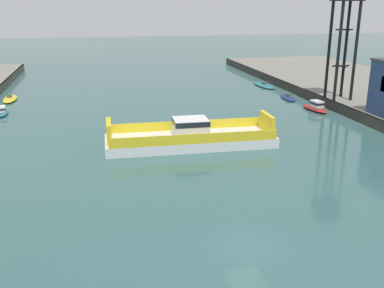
{
  "coord_description": "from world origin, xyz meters",
  "views": [
    {
      "loc": [
        -9.21,
        -24.53,
        15.53
      ],
      "look_at": [
        0.0,
        16.79,
        2.0
      ],
      "focal_mm": 41.18,
      "sensor_mm": 36.0,
      "label": 1
    }
  ],
  "objects_px": {
    "moored_boat_far_left": "(288,98)",
    "moored_boat_mid_right": "(10,99)",
    "moored_boat_mid_left": "(1,111)",
    "moored_boat_upstream_a": "(264,85)",
    "crane_tower": "(347,5)",
    "moored_boat_far_right": "(315,107)",
    "chain_ferry": "(190,137)"
  },
  "relations": [
    {
      "from": "moored_boat_far_left",
      "to": "moored_boat_mid_right",
      "type": "bearing_deg",
      "value": 168.92
    },
    {
      "from": "moored_boat_mid_left",
      "to": "moored_boat_far_left",
      "type": "bearing_deg",
      "value": 1.2
    },
    {
      "from": "moored_boat_mid_right",
      "to": "moored_boat_far_left",
      "type": "xyz_separation_m",
      "value": [
        46.3,
        -9.07,
        -0.04
      ]
    },
    {
      "from": "moored_boat_mid_left",
      "to": "moored_boat_upstream_a",
      "type": "height_order",
      "value": "moored_boat_mid_left"
    },
    {
      "from": "moored_boat_far_left",
      "to": "crane_tower",
      "type": "xyz_separation_m",
      "value": [
        4.3,
        -8.44,
        15.16
      ]
    },
    {
      "from": "moored_boat_far_right",
      "to": "chain_ferry",
      "type": "bearing_deg",
      "value": -150.23
    },
    {
      "from": "moored_boat_far_left",
      "to": "crane_tower",
      "type": "relative_size",
      "value": 0.36
    },
    {
      "from": "moored_boat_upstream_a",
      "to": "moored_boat_far_left",
      "type": "bearing_deg",
      "value": -92.16
    },
    {
      "from": "moored_boat_far_right",
      "to": "moored_boat_upstream_a",
      "type": "xyz_separation_m",
      "value": [
        0.12,
        21.38,
        -0.38
      ]
    },
    {
      "from": "moored_boat_mid_left",
      "to": "crane_tower",
      "type": "distance_m",
      "value": 52.9
    },
    {
      "from": "moored_boat_mid_right",
      "to": "crane_tower",
      "type": "bearing_deg",
      "value": -19.08
    },
    {
      "from": "moored_boat_far_left",
      "to": "moored_boat_far_right",
      "type": "distance_m",
      "value": 9.19
    },
    {
      "from": "moored_boat_far_right",
      "to": "moored_boat_upstream_a",
      "type": "distance_m",
      "value": 21.39
    },
    {
      "from": "moored_boat_mid_left",
      "to": "moored_boat_upstream_a",
      "type": "distance_m",
      "value": 48.2
    },
    {
      "from": "moored_boat_far_left",
      "to": "moored_boat_upstream_a",
      "type": "xyz_separation_m",
      "value": [
        0.46,
        12.21,
        0.01
      ]
    },
    {
      "from": "crane_tower",
      "to": "moored_boat_upstream_a",
      "type": "bearing_deg",
      "value": 100.53
    },
    {
      "from": "moored_boat_mid_left",
      "to": "moored_boat_mid_right",
      "type": "relative_size",
      "value": 0.87
    },
    {
      "from": "moored_boat_far_right",
      "to": "moored_boat_upstream_a",
      "type": "bearing_deg",
      "value": 89.68
    },
    {
      "from": "moored_boat_mid_left",
      "to": "crane_tower",
      "type": "height_order",
      "value": "crane_tower"
    },
    {
      "from": "moored_boat_far_left",
      "to": "moored_boat_upstream_a",
      "type": "height_order",
      "value": "moored_boat_upstream_a"
    },
    {
      "from": "moored_boat_mid_right",
      "to": "moored_boat_upstream_a",
      "type": "bearing_deg",
      "value": 3.85
    },
    {
      "from": "moored_boat_far_left",
      "to": "moored_boat_upstream_a",
      "type": "relative_size",
      "value": 0.77
    },
    {
      "from": "moored_boat_far_right",
      "to": "crane_tower",
      "type": "distance_m",
      "value": 15.3
    },
    {
      "from": "moored_boat_mid_left",
      "to": "moored_boat_mid_right",
      "type": "height_order",
      "value": "moored_boat_mid_left"
    },
    {
      "from": "moored_boat_far_left",
      "to": "moored_boat_far_right",
      "type": "relative_size",
      "value": 1.06
    },
    {
      "from": "moored_boat_far_right",
      "to": "moored_boat_mid_left",
      "type": "bearing_deg",
      "value": 169.93
    },
    {
      "from": "moored_boat_far_left",
      "to": "moored_boat_far_right",
      "type": "bearing_deg",
      "value": -87.88
    },
    {
      "from": "crane_tower",
      "to": "moored_boat_far_left",
      "type": "bearing_deg",
      "value": 117.0
    },
    {
      "from": "moored_boat_mid_left",
      "to": "chain_ferry",
      "type": "bearing_deg",
      "value": -41.06
    },
    {
      "from": "chain_ferry",
      "to": "moored_boat_mid_right",
      "type": "bearing_deg",
      "value": 128.26
    },
    {
      "from": "chain_ferry",
      "to": "moored_boat_mid_left",
      "type": "bearing_deg",
      "value": 138.94
    },
    {
      "from": "chain_ferry",
      "to": "crane_tower",
      "type": "height_order",
      "value": "crane_tower"
    }
  ]
}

